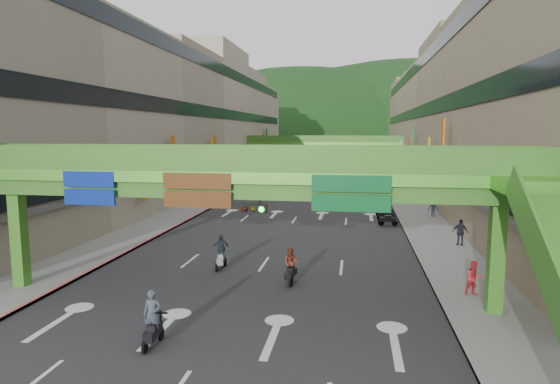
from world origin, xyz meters
name	(u,v)px	position (x,y,z in m)	size (l,w,h in m)	color
ground	(195,364)	(0.00, 0.00, 0.00)	(320.00, 320.00, 0.00)	black
road_slab	(316,188)	(0.00, 50.00, 0.01)	(18.00, 140.00, 0.02)	#28282B
sidewalk_left	(239,186)	(-11.00, 50.00, 0.07)	(4.00, 140.00, 0.15)	gray
sidewalk_right	(398,189)	(11.00, 50.00, 0.07)	(4.00, 140.00, 0.15)	gray
curb_left	(252,186)	(-9.10, 50.00, 0.09)	(0.20, 140.00, 0.18)	#CC5959
curb_right	(384,189)	(9.10, 50.00, 0.09)	(0.20, 140.00, 0.18)	gray
building_row_left	(184,119)	(-18.93, 50.00, 9.46)	(12.80, 95.00, 19.00)	#9E937F
building_row_right	(463,118)	(18.93, 50.00, 9.46)	(12.80, 95.00, 19.00)	gray
overpass_near	(255,190)	(0.93, 5.38, 5.21)	(28.00, 12.27, 7.10)	#4C9E2D
overpass_far	(324,146)	(0.00, 65.00, 5.40)	(28.00, 2.20, 7.10)	#4C9E2D
hill_left	(300,153)	(-15.00, 160.00, 0.00)	(168.00, 140.00, 112.00)	#1C4419
hill_right	(404,151)	(25.00, 180.00, 0.00)	(208.00, 176.00, 128.00)	#1C4419
bunting_string	(300,150)	(0.00, 30.00, 5.96)	(26.00, 0.36, 0.47)	black
scooter_rider_near	(152,320)	(-1.92, 1.00, 0.98)	(0.68, 1.60, 2.09)	black
scooter_rider_mid	(291,266)	(2.03, 8.76, 0.94)	(0.80, 1.60, 1.86)	black
scooter_rider_left	(221,252)	(-2.21, 10.70, 1.00)	(1.03, 1.59, 2.01)	gray
scooter_rider_far	(311,188)	(0.17, 40.09, 1.13)	(0.94, 1.60, 2.21)	maroon
parked_scooter_row	(385,211)	(7.94, 29.04, 0.52)	(1.60, 9.36, 1.08)	black
car_silver	(281,173)	(-7.00, 63.29, 0.76)	(1.61, 4.62, 1.52)	gray
car_yellow	(336,175)	(2.16, 62.76, 0.67)	(1.58, 3.94, 1.34)	#E2B80D
pedestrian_red	(474,281)	(10.69, 8.00, 0.81)	(0.79, 0.61, 1.62)	red
pedestrian_dark	(460,234)	(12.20, 18.07, 0.88)	(1.03, 0.43, 1.77)	#22242B
pedestrian_blue	(433,210)	(12.20, 28.96, 0.76)	(0.71, 0.45, 1.51)	#2A3A4E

